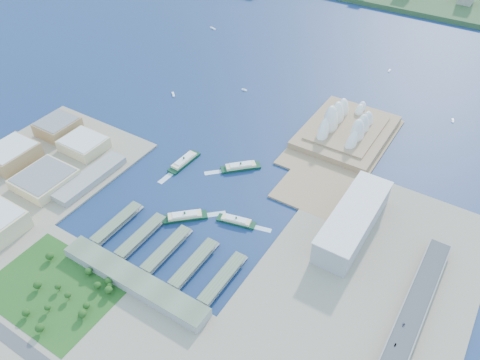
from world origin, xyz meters
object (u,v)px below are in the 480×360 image
Objects in this scene: ferry_c at (185,215)px; ferry_d at (236,220)px; toaster_building at (353,221)px; ferry_b at (241,165)px; car_c at (404,325)px; opera_house at (349,119)px; car_b at (395,345)px; ferry_a at (184,160)px.

ferry_c reaches higher than ferry_d.
ferry_b is at bearing 169.94° from toaster_building.
car_c is (101.00, -109.35, -4.94)m from toaster_building.
opera_house reaches higher than car_c.
car_b is (299.36, -40.97, 9.77)m from ferry_c.
opera_house is 270.70m from ferry_d.
car_c is (191.00, -309.35, -16.44)m from opera_house.
toaster_building is 2.59× the size of ferry_c.
toaster_building is at bearing 34.99° from ferry_b.
ferry_c is 302.30m from car_b.
ferry_d is (55.55, -99.37, -0.73)m from ferry_b.
car_b is (292.49, -170.51, 9.74)m from ferry_b.
ferry_a is 1.02× the size of ferry_b.
opera_house is 272.75m from ferry_a.
opera_house is 315.91m from ferry_c.
ferry_c is at bearing -154.27° from toaster_building.
car_b is at bearing 14.81° from ferry_b.
opera_house is at bearing 114.23° from toaster_building.
ferry_d is 14.74× the size of car_b.
toaster_building reaches higher than ferry_d.
opera_house is 196.36m from ferry_b.
car_c is (236.93, -43.95, 10.60)m from ferry_d.
ferry_b is 1.15× the size of ferry_d.
opera_house is 3.43× the size of ferry_d.
ferry_c is 69.34m from ferry_d.
toaster_building is 195.04m from ferry_b.
ferry_b is at bearing -121.44° from opera_house.
opera_house is at bearing -63.06° from ferry_c.
opera_house is at bearing 121.69° from car_c.
ferry_b is 113.84m from ferry_d.
ferry_a is 12.54× the size of car_c.
car_b reaches higher than ferry_b.
ferry_b is 12.28× the size of car_c.
ferry_d is (62.42, 30.18, -0.70)m from ferry_c.
ferry_b is (80.24, 35.67, -0.12)m from ferry_a.
car_b is 0.73× the size of car_c.
opera_house is 219.62m from toaster_building.
ferry_c is at bearing 177.37° from car_c.
opera_house reaches higher than toaster_building.
ferry_c is (-198.36, -95.58, -14.84)m from toaster_building.
ferry_c is at bearing -47.98° from ferry_b.
ferry_c is 1.14× the size of ferry_d.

